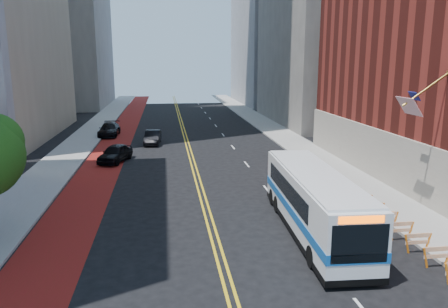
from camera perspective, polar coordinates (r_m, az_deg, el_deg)
ground at (r=18.40m, az=0.91°, el=-17.93°), size 160.00×160.00×0.00m
sidewalk_left at (r=47.61m, az=-19.22°, el=0.40°), size 4.00×140.00×0.15m
sidewalk_right at (r=48.82m, az=9.56°, el=1.19°), size 4.00×140.00×0.15m
bus_lane_paint at (r=47.00m, az=-14.55°, el=0.46°), size 3.60×140.00×0.01m
center_line_inner at (r=46.71m, az=-4.86°, el=0.74°), size 0.14×140.00×0.01m
center_line_outer at (r=46.73m, az=-4.42°, el=0.75°), size 0.14×140.00×0.01m
lane_dashes at (r=55.00m, az=-0.11°, el=2.52°), size 0.14×98.20×0.01m
construction_barriers at (r=24.19m, az=23.02°, el=-9.56°), size 1.42×10.91×1.00m
transit_bus at (r=24.19m, az=11.60°, el=-6.04°), size 3.25×12.48×3.40m
car_a at (r=41.49m, az=-14.02°, el=0.09°), size 3.28×5.09×1.61m
car_b at (r=49.53m, az=-9.30°, el=2.16°), size 1.96×4.70×1.51m
car_c at (r=56.00m, az=-14.75°, el=3.12°), size 2.43×5.61×1.61m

